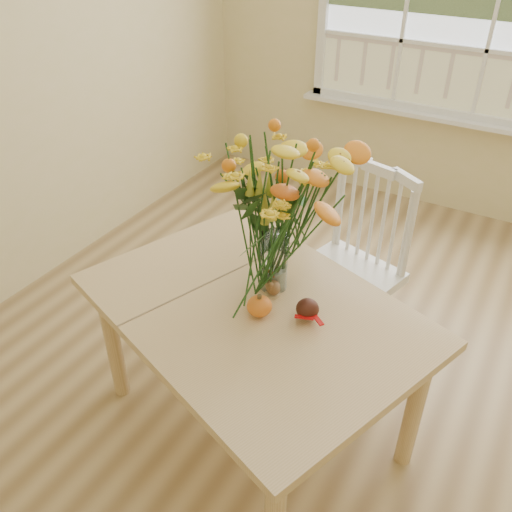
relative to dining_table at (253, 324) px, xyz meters
The scene contains 8 objects.
floor 0.70m from the dining_table, 33.51° to the left, with size 4.00×4.50×0.01m, color olive.
wall_back 2.58m from the dining_table, 83.07° to the left, with size 4.00×0.02×2.70m, color beige.
dining_table is the anchor object (origin of this frame).
windsor_chair 0.73m from the dining_table, 78.01° to the left, with size 0.54×0.53×0.96m.
flower_vase 0.48m from the dining_table, 87.36° to the left, with size 0.51×0.51×0.60m.
pumpkin 0.14m from the dining_table, 35.46° to the right, with size 0.10×0.10×0.07m, color orange.
turkey_figurine 0.17m from the dining_table, 73.40° to the left, with size 0.09×0.09×0.10m.
dark_gourd 0.25m from the dining_table, 11.41° to the left, with size 0.13×0.09×0.08m.
Camera 1 is at (0.51, -1.57, 2.01)m, focal length 38.00 mm.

